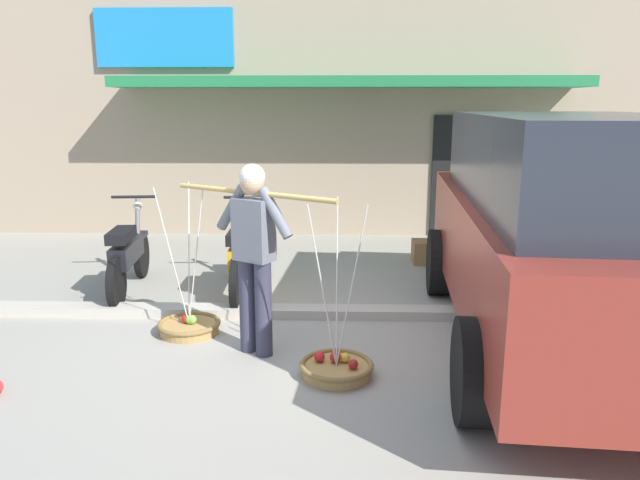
{
  "coord_description": "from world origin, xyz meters",
  "views": [
    {
      "loc": [
        0.42,
        -5.2,
        2.19
      ],
      "look_at": [
        0.25,
        0.6,
        0.85
      ],
      "focal_mm": 33.35,
      "sensor_mm": 36.0,
      "label": 1
    }
  ],
  "objects_px": {
    "fruit_vendor": "(254,247)",
    "wooden_crate": "(428,252)",
    "parked_truck": "(568,227)",
    "fruit_basket_left_side": "(336,367)",
    "motorcycle_nearest_shop": "(128,255)",
    "fruit_basket_right_side": "(189,325)",
    "motorcycle_second_in_row": "(242,256)"
  },
  "relations": [
    {
      "from": "fruit_vendor",
      "to": "fruit_basket_right_side",
      "type": "xyz_separation_m",
      "value": [
        -0.72,
        0.45,
        -0.9
      ]
    },
    {
      "from": "fruit_vendor",
      "to": "parked_truck",
      "type": "xyz_separation_m",
      "value": [
        2.74,
        0.19,
        0.15
      ]
    },
    {
      "from": "fruit_vendor",
      "to": "fruit_basket_left_side",
      "type": "height_order",
      "value": "fruit_vendor"
    },
    {
      "from": "fruit_basket_left_side",
      "to": "parked_truck",
      "type": "height_order",
      "value": "parked_truck"
    },
    {
      "from": "motorcycle_second_in_row",
      "to": "parked_truck",
      "type": "height_order",
      "value": "parked_truck"
    },
    {
      "from": "motorcycle_second_in_row",
      "to": "fruit_basket_right_side",
      "type": "bearing_deg",
      "value": -105.28
    },
    {
      "from": "fruit_vendor",
      "to": "motorcycle_second_in_row",
      "type": "distance_m",
      "value": 1.81
    },
    {
      "from": "parked_truck",
      "to": "motorcycle_second_in_row",
      "type": "bearing_deg",
      "value": 154.39
    },
    {
      "from": "motorcycle_second_in_row",
      "to": "wooden_crate",
      "type": "height_order",
      "value": "motorcycle_second_in_row"
    },
    {
      "from": "fruit_basket_right_side",
      "to": "wooden_crate",
      "type": "distance_m",
      "value": 3.81
    },
    {
      "from": "parked_truck",
      "to": "motorcycle_nearest_shop",
      "type": "bearing_deg",
      "value": 161.46
    },
    {
      "from": "fruit_basket_left_side",
      "to": "fruit_basket_right_side",
      "type": "xyz_separation_m",
      "value": [
        -1.44,
        0.89,
        -0.0
      ]
    },
    {
      "from": "motorcycle_second_in_row",
      "to": "parked_truck",
      "type": "xyz_separation_m",
      "value": [
        3.12,
        -1.5,
        0.68
      ]
    },
    {
      "from": "fruit_basket_left_side",
      "to": "parked_truck",
      "type": "bearing_deg",
      "value": 17.48
    },
    {
      "from": "fruit_basket_left_side",
      "to": "parked_truck",
      "type": "xyz_separation_m",
      "value": [
        2.02,
        0.64,
        1.05
      ]
    },
    {
      "from": "motorcycle_second_in_row",
      "to": "wooden_crate",
      "type": "bearing_deg",
      "value": 31.07
    },
    {
      "from": "fruit_basket_right_side",
      "to": "parked_truck",
      "type": "xyz_separation_m",
      "value": [
        3.46,
        -0.25,
        1.06
      ]
    },
    {
      "from": "motorcycle_second_in_row",
      "to": "parked_truck",
      "type": "bearing_deg",
      "value": -25.61
    },
    {
      "from": "fruit_vendor",
      "to": "wooden_crate",
      "type": "bearing_deg",
      "value": 57.37
    },
    {
      "from": "fruit_vendor",
      "to": "motorcycle_nearest_shop",
      "type": "height_order",
      "value": "fruit_vendor"
    },
    {
      "from": "parked_truck",
      "to": "fruit_basket_right_side",
      "type": "bearing_deg",
      "value": 175.79
    },
    {
      "from": "motorcycle_nearest_shop",
      "to": "fruit_basket_left_side",
      "type": "bearing_deg",
      "value": -41.14
    },
    {
      "from": "motorcycle_nearest_shop",
      "to": "motorcycle_second_in_row",
      "type": "height_order",
      "value": "same"
    },
    {
      "from": "fruit_basket_right_side",
      "to": "motorcycle_second_in_row",
      "type": "distance_m",
      "value": 1.34
    },
    {
      "from": "fruit_basket_right_side",
      "to": "parked_truck",
      "type": "bearing_deg",
      "value": -4.21
    },
    {
      "from": "fruit_vendor",
      "to": "fruit_basket_left_side",
      "type": "relative_size",
      "value": 1.17
    },
    {
      "from": "fruit_vendor",
      "to": "fruit_basket_right_side",
      "type": "bearing_deg",
      "value": 148.13
    },
    {
      "from": "fruit_vendor",
      "to": "parked_truck",
      "type": "distance_m",
      "value": 2.75
    },
    {
      "from": "fruit_basket_left_side",
      "to": "motorcycle_nearest_shop",
      "type": "height_order",
      "value": "fruit_basket_left_side"
    },
    {
      "from": "fruit_vendor",
      "to": "wooden_crate",
      "type": "distance_m",
      "value": 3.8
    },
    {
      "from": "fruit_vendor",
      "to": "fruit_basket_right_side",
      "type": "height_order",
      "value": "fruit_vendor"
    },
    {
      "from": "fruit_basket_left_side",
      "to": "motorcycle_nearest_shop",
      "type": "xyz_separation_m",
      "value": [
        -2.44,
        2.13,
        0.38
      ]
    }
  ]
}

